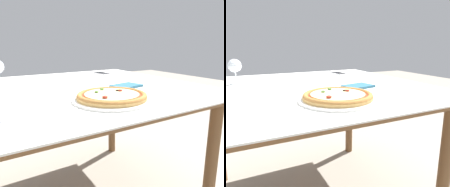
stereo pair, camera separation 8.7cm
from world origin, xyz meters
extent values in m
cube|color=brown|center=(0.00, 0.00, 0.69)|extent=(1.13, 1.08, 0.04)
cube|color=white|center=(0.00, 0.00, 0.71)|extent=(1.23, 1.18, 0.01)
cylinder|color=brown|center=(0.51, -0.48, 0.34)|extent=(0.06, 0.06, 0.68)
cylinder|color=brown|center=(0.51, 0.48, 0.34)|extent=(0.06, 0.06, 0.68)
cylinder|color=white|center=(0.00, -0.34, 0.72)|extent=(0.32, 0.32, 0.01)
cylinder|color=tan|center=(0.00, -0.34, 0.73)|extent=(0.28, 0.28, 0.01)
torus|color=#B27538|center=(0.00, -0.34, 0.74)|extent=(0.28, 0.28, 0.02)
cylinder|color=#BC381E|center=(0.00, -0.34, 0.74)|extent=(0.24, 0.24, 0.00)
cylinder|color=beige|center=(0.00, -0.34, 0.74)|extent=(0.22, 0.22, 0.00)
ellipsoid|color=#BC9342|center=(0.05, -0.31, 0.75)|extent=(0.01, 0.01, 0.01)
ellipsoid|color=#A83323|center=(-0.06, -0.39, 0.75)|extent=(0.02, 0.02, 0.01)
ellipsoid|color=#A83323|center=(0.05, -0.32, 0.75)|extent=(0.02, 0.02, 0.01)
ellipsoid|color=#2D2319|center=(0.04, -0.31, 0.75)|extent=(0.01, 0.01, 0.01)
ellipsoid|color=#4C7A33|center=(0.00, -0.26, 0.75)|extent=(0.02, 0.02, 0.01)
ellipsoid|color=#4C7A33|center=(-0.04, -0.29, 0.75)|extent=(0.02, 0.02, 0.01)
cube|color=silver|center=(-0.40, -0.33, 0.72)|extent=(0.03, 0.11, 0.00)
cube|color=silver|center=(-0.39, -0.27, 0.72)|extent=(0.03, 0.02, 0.00)
cube|color=silver|center=(-0.39, -0.24, 0.72)|extent=(0.01, 0.05, 0.00)
cube|color=silver|center=(-0.38, -0.24, 0.72)|extent=(0.01, 0.05, 0.00)
cube|color=silver|center=(-0.38, -0.24, 0.72)|extent=(0.01, 0.05, 0.00)
cube|color=white|center=(0.35, 0.37, 0.72)|extent=(0.09, 0.15, 0.01)
cube|color=black|center=(0.35, 0.37, 0.73)|extent=(0.08, 0.14, 0.00)
cube|color=#2D607A|center=(0.22, -0.14, 0.72)|extent=(0.17, 0.14, 0.01)
camera|label=1|loc=(-0.45, -1.06, 0.94)|focal=35.00mm
camera|label=2|loc=(-0.37, -1.10, 0.94)|focal=35.00mm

